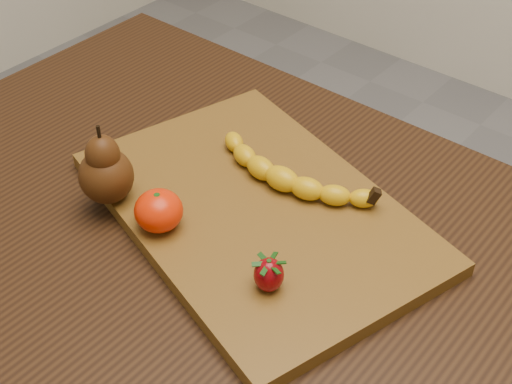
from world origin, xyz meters
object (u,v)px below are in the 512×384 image
Objects in this scene: cutting_board at (256,210)px; pear at (104,164)px; table at (216,278)px; mandarin at (159,211)px.

pear reaches higher than cutting_board.
table is 9.37× the size of pear.
pear is (-0.15, -0.11, 0.06)m from cutting_board.
pear is (-0.12, -0.06, 0.17)m from table.
cutting_board is at bearing 58.81° from mandarin.
table is 17.07× the size of mandarin.
mandarin is at bearing 1.55° from pear.
mandarin is at bearing -118.27° from table.
pear is at bearing -128.26° from cutting_board.
table is at bearing -108.22° from cutting_board.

